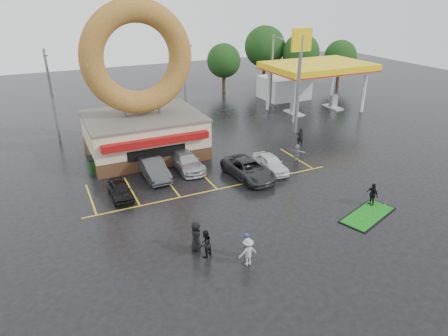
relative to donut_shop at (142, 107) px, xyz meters
name	(u,v)px	position (x,y,z in m)	size (l,w,h in m)	color
ground	(237,210)	(3.00, -12.97, -4.46)	(120.00, 120.00, 0.00)	black
donut_shop	(142,107)	(0.00, 0.00, 0.00)	(10.20, 8.70, 13.50)	#472B19
gas_station	(302,77)	(23.00, 7.97, -0.77)	(12.30, 13.65, 5.90)	silver
shell_sign	(300,62)	(16.00, -0.97, 2.91)	(2.20, 0.36, 10.60)	slate
streetlight_left	(52,94)	(-7.00, 6.95, 0.32)	(0.40, 2.21, 9.00)	slate
streetlight_mid	(185,79)	(7.00, 7.95, 0.32)	(0.40, 2.21, 9.00)	slate
streetlight_right	(272,70)	(19.00, 8.95, 0.32)	(0.40, 2.21, 9.00)	slate
tree_far_a	(301,53)	(29.00, 17.03, 0.72)	(5.60, 5.60, 8.00)	#332114
tree_far_b	(340,56)	(35.00, 15.03, 0.07)	(4.90, 4.90, 7.00)	#332114
tree_far_c	(265,47)	(25.00, 21.03, 1.37)	(6.30, 6.30, 9.00)	#332114
tree_far_d	(224,61)	(17.00, 19.03, 0.07)	(4.90, 4.90, 7.00)	#332114
car_black	(120,190)	(-3.96, -7.75, -3.86)	(1.44, 3.57, 1.22)	black
car_dgrey	(153,168)	(-0.80, -5.40, -3.68)	(1.66, 4.77, 1.57)	#333336
car_silver	(186,161)	(2.18, -4.97, -3.75)	(2.01, 4.95, 1.44)	#A2A3A7
car_grey	(248,169)	(6.13, -8.73, -3.72)	(2.49, 5.39, 1.50)	#2A2A2C
car_white	(270,163)	(8.45, -8.36, -3.76)	(1.66, 4.12, 1.40)	silver
person_blue	(247,245)	(1.06, -17.98, -3.67)	(0.58, 0.38, 1.58)	navy
person_blackjkt	(205,244)	(-1.06, -16.91, -3.62)	(0.82, 0.64, 1.69)	black
person_hoodie	(248,252)	(0.78, -18.61, -3.63)	(1.08, 0.62, 1.68)	#9A9A9D
person_bystander	(196,236)	(-1.30, -16.10, -3.53)	(0.91, 0.59, 1.87)	black
person_cameraman	(372,194)	(11.87, -16.43, -3.61)	(1.00, 0.42, 1.71)	black
person_walker_near	(297,153)	(11.60, -7.63, -3.66)	(1.50, 0.48, 1.61)	gray
person_walker_far	(300,137)	(14.23, -4.37, -3.59)	(0.64, 0.42, 1.76)	black
dumpster	(100,164)	(-4.50, -2.37, -3.81)	(1.80, 1.20, 1.30)	#173E1B
putting_green	(368,215)	(10.66, -17.45, -4.43)	(4.88, 3.31, 0.56)	black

